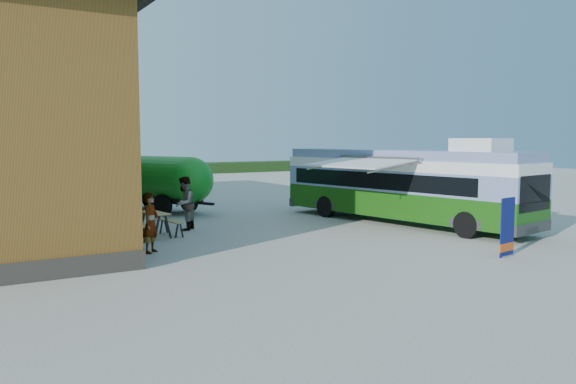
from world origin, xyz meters
TOP-DOWN VIEW (x-y plane):
  - ground at (0.00, 0.00)m, footprint 100.00×100.00m
  - hedge at (8.00, 38.00)m, footprint 40.00×3.00m
  - bus at (4.57, 2.60)m, footprint 4.03×11.11m
  - awning at (2.42, 2.43)m, footprint 2.92×4.10m
  - banner at (2.77, -3.72)m, footprint 0.72×0.26m
  - picnic_table at (-4.81, 4.42)m, footprint 1.69×1.55m
  - person_a at (-5.70, 1.93)m, footprint 0.75×0.76m
  - person_b at (-3.39, 5.38)m, footprint 1.19×1.20m
  - slurry_tanker at (-2.59, 11.28)m, footprint 3.84×6.45m

SIDE VIEW (x-z plane):
  - ground at x=0.00m, z-range 0.00..0.00m
  - hedge at x=8.00m, z-range 0.00..1.00m
  - picnic_table at x=-4.81m, z-range 0.21..1.07m
  - banner at x=2.77m, z-range -0.15..1.52m
  - person_a at x=-5.70m, z-range 0.00..1.77m
  - person_b at x=-3.39m, z-range 0.00..1.96m
  - slurry_tanker at x=-2.59m, z-range 0.19..2.74m
  - bus at x=4.57m, z-range -0.08..3.27m
  - awning at x=2.42m, z-range 2.19..2.68m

